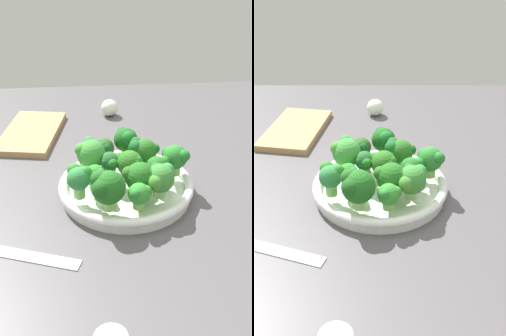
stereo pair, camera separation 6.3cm
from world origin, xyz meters
TOP-DOWN VIEW (x-y plane):
  - ground_plane at (0.00, 0.00)cm, footprint 130.00×130.00cm
  - bowl at (-1.78, 0.80)cm, footprint 28.04×28.04cm
  - broccoli_floret_0 at (0.11, -9.59)cm, footprint 5.40×5.39cm
  - broccoli_floret_1 at (-1.14, 0.09)cm, footprint 5.38×5.63cm
  - broccoli_floret_2 at (-3.99, 7.08)cm, footprint 4.30×4.18cm
  - broccoli_floret_3 at (5.73, 4.96)cm, footprint 5.13×4.55cm
  - broccoli_floret_4 at (3.93, -3.30)cm, footprint 5.48×6.80cm
  - broccoli_floret_5 at (-11.04, 5.09)cm, footprint 6.45×6.52cm
  - broccoli_floret_6 at (-2.41, -5.66)cm, footprint 4.70×4.98cm
  - broccoli_floret_7 at (-0.29, 4.02)cm, footprint 4.67×4.05cm
  - broccoli_floret_8 at (-7.26, -1.44)cm, footprint 5.92×6.48cm
  - broccoli_floret_9 at (-7.85, -5.23)cm, footprint 6.64×5.90cm
  - broccoli_floret_10 at (2.32, 7.89)cm, footprint 6.67×6.44cm
  - broccoli_floret_11 at (-6.64, 10.22)cm, footprint 5.20×4.91cm
  - broccoli_floret_12 at (-11.47, -0.87)cm, footprint 4.72×4.53cm
  - broccoli_floret_13 at (8.29, 0.09)cm, footprint 6.20×5.36cm
  - cutting_board at (28.05, 23.47)cm, footprint 26.53×17.50cm
  - garlic_bulb at (39.46, 2.07)cm, footprint 4.84×4.84cm

SIDE VIEW (x-z plane):
  - ground_plane at x=0.00cm, z-range -2.50..0.00cm
  - cutting_board at x=28.05cm, z-range 0.00..1.60cm
  - bowl at x=-1.78cm, z-range 0.03..3.38cm
  - garlic_bulb at x=39.46cm, z-range 0.00..4.84cm
  - broccoli_floret_2 at x=-3.99cm, z-range 3.72..8.88cm
  - broccoli_floret_12 at x=-11.47cm, z-range 3.80..9.00cm
  - broccoli_floret_6 at x=-2.41cm, z-range 3.87..9.33cm
  - broccoli_floret_7 at x=-0.29cm, z-range 3.85..9.59cm
  - broccoli_floret_3 at x=5.73cm, z-range 3.96..9.82cm
  - broccoli_floret_1 at x=-1.14cm, z-range 3.84..10.21cm
  - broccoli_floret_4 at x=3.93cm, z-range 3.98..10.40cm
  - broccoli_floret_9 at x=-7.85cm, z-range 3.86..10.65cm
  - broccoli_floret_0 at x=0.11cm, z-range 4.00..10.67cm
  - broccoli_floret_8 at x=-7.26cm, z-range 3.97..11.03cm
  - broccoli_floret_11 at x=-6.64cm, z-range 4.26..10.83cm
  - broccoli_floret_13 at x=8.29cm, z-range 4.17..11.29cm
  - broccoli_floret_5 at x=-11.04cm, z-range 4.03..11.66cm
  - broccoli_floret_10 at x=2.32cm, z-range 4.27..11.77cm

